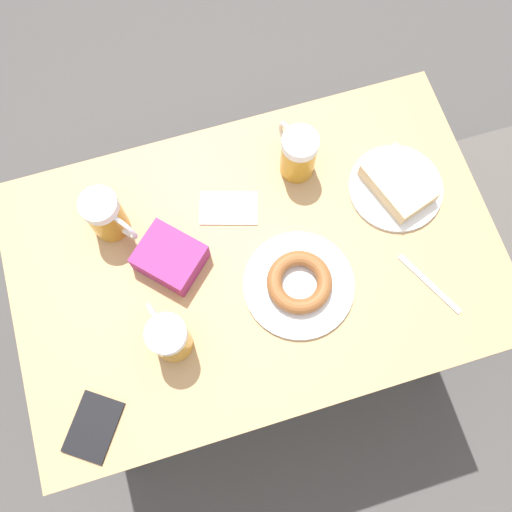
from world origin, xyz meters
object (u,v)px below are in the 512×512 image
object	(u,v)px
plate_with_cake	(397,185)
passport_near_edge	(93,427)
beer_mug_left	(106,216)
plate_with_donut	(299,283)
beer_mug_center	(298,154)
napkin_folded	(229,208)
fork	(429,284)
beer_mug_right	(169,337)
blue_pouch	(170,258)

from	to	relation	value
plate_with_cake	passport_near_edge	size ratio (longest dim) A/B	1.41
beer_mug_left	plate_with_donut	bearing A→B (deg)	54.92
beer_mug_center	napkin_folded	bearing A→B (deg)	-72.62
beer_mug_left	fork	xyz separation A→B (m)	(0.33, 0.63, -0.06)
beer_mug_center	beer_mug_right	world-z (taller)	same
beer_mug_center	beer_mug_left	bearing A→B (deg)	-87.02
beer_mug_center	napkin_folded	distance (m)	0.20
fork	blue_pouch	bearing A→B (deg)	-111.95
passport_near_edge	blue_pouch	world-z (taller)	blue_pouch
fork	blue_pouch	distance (m)	0.57
plate_with_donut	blue_pouch	world-z (taller)	blue_pouch
beer_mug_left	passport_near_edge	size ratio (longest dim) A/B	0.86
beer_mug_left	beer_mug_right	size ratio (longest dim) A/B	1.00
napkin_folded	fork	xyz separation A→B (m)	(0.30, 0.37, -0.00)
passport_near_edge	fork	bearing A→B (deg)	96.18
plate_with_donut	blue_pouch	bearing A→B (deg)	-117.77
blue_pouch	beer_mug_center	bearing A→B (deg)	112.93
plate_with_cake	beer_mug_center	world-z (taller)	beer_mug_center
beer_mug_center	passport_near_edge	size ratio (longest dim) A/B	0.86
plate_with_donut	beer_mug_center	world-z (taller)	beer_mug_center
beer_mug_left	plate_with_cake	bearing A→B (deg)	81.45
plate_with_cake	beer_mug_right	bearing A→B (deg)	-71.16
fork	plate_with_donut	bearing A→B (deg)	-106.15
fork	beer_mug_left	bearing A→B (deg)	-117.61
napkin_folded	beer_mug_center	bearing A→B (deg)	107.38
plate_with_donut	beer_mug_center	distance (m)	0.29
beer_mug_right	fork	world-z (taller)	beer_mug_right
blue_pouch	passport_near_edge	bearing A→B (deg)	-38.93
passport_near_edge	napkin_folded	bearing A→B (deg)	134.02
plate_with_donut	napkin_folded	size ratio (longest dim) A/B	1.63
napkin_folded	blue_pouch	distance (m)	0.18
beer_mug_right	napkin_folded	bearing A→B (deg)	143.00
beer_mug_right	blue_pouch	world-z (taller)	beer_mug_right
beer_mug_center	plate_with_cake	bearing A→B (deg)	59.40
beer_mug_right	passport_near_edge	size ratio (longest dim) A/B	0.86
plate_with_donut	beer_mug_left	xyz separation A→B (m)	(-0.25, -0.36, 0.05)
plate_with_cake	plate_with_donut	size ratio (longest dim) A/B	0.89
beer_mug_right	plate_with_cake	bearing A→B (deg)	108.84
napkin_folded	blue_pouch	world-z (taller)	blue_pouch
beer_mug_center	beer_mug_right	xyz separation A→B (m)	(0.32, -0.38, 0.00)
beer_mug_center	passport_near_edge	world-z (taller)	beer_mug_center
napkin_folded	beer_mug_right	bearing A→B (deg)	-37.00
plate_with_cake	beer_mug_right	distance (m)	0.61
plate_with_cake	blue_pouch	distance (m)	0.54
plate_with_cake	napkin_folded	size ratio (longest dim) A/B	1.45
plate_with_donut	fork	bearing A→B (deg)	73.85
fork	passport_near_edge	world-z (taller)	passport_near_edge
beer_mug_left	passport_near_edge	bearing A→B (deg)	-17.72
plate_with_donut	blue_pouch	distance (m)	0.28
beer_mug_right	fork	distance (m)	0.57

